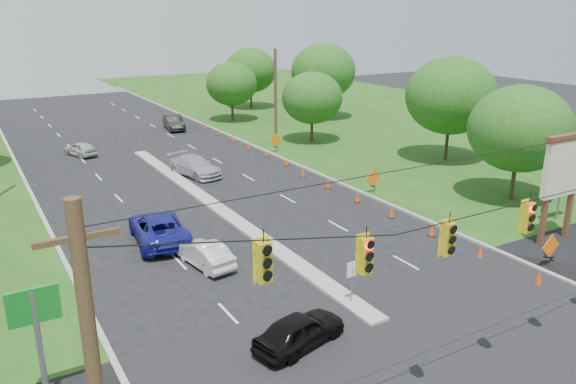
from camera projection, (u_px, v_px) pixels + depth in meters
ground at (453, 377)px, 19.78m from camera, size 160.00×160.00×0.00m
grass_right at (526, 154)px, 50.67m from camera, size 40.00×160.00×0.06m
cross_street at (453, 377)px, 19.78m from camera, size 160.00×14.00×0.02m
curb_left at (31, 194)px, 39.49m from camera, size 0.25×110.00×0.16m
curb_right at (280, 158)px, 49.25m from camera, size 0.25×110.00×0.16m
median at (215, 207)px, 36.99m from camera, size 1.00×34.00×0.18m
median_sign at (352, 274)px, 24.25m from camera, size 0.55×0.06×2.05m
signal_span at (490, 259)px, 17.41m from camera, size 25.60×0.32×9.00m
utility_pole_far_right at (275, 98)px, 53.13m from camera, size 0.28×0.28×9.00m
pylon_sign at (563, 171)px, 30.55m from camera, size 5.90×2.30×6.12m
cone_0 at (539, 278)px, 26.34m from camera, size 0.32×0.32×0.70m
cone_1 at (480, 252)px, 29.21m from camera, size 0.32×0.32×0.70m
cone_2 at (432, 230)px, 32.08m from camera, size 0.32×0.32×0.70m
cone_3 at (392, 212)px, 34.95m from camera, size 0.32×0.32×0.70m
cone_4 at (357, 197)px, 37.82m from camera, size 0.32×0.32×0.70m
cone_5 at (328, 184)px, 40.69m from camera, size 0.32×0.32×0.70m
cone_6 at (303, 173)px, 43.55m from camera, size 0.32×0.32×0.70m
cone_7 at (286, 162)px, 46.71m from camera, size 0.32×0.32×0.70m
cone_8 at (266, 153)px, 49.58m from camera, size 0.32×0.32×0.70m
cone_9 at (249, 145)px, 52.45m from camera, size 0.32×0.32×0.70m
cone_10 at (233, 138)px, 55.32m from camera, size 0.32×0.32×0.70m
cone_11 at (218, 132)px, 58.19m from camera, size 0.32×0.32×0.70m
cone_12 at (205, 126)px, 61.06m from camera, size 0.32×0.32×0.70m
work_sign_0 at (550, 247)px, 27.94m from camera, size 1.27×0.58×1.37m
work_sign_1 at (373, 179)px, 39.42m from camera, size 1.27×0.58×1.37m
work_sign_2 at (276, 141)px, 50.89m from camera, size 1.27×0.58×1.37m
tree_7 at (520, 129)px, 36.79m from camera, size 6.72×6.72×7.84m
tree_8 at (451, 96)px, 46.73m from camera, size 7.56×7.56×8.82m
tree_9 at (312, 98)px, 54.05m from camera, size 5.88×5.88×6.86m
tree_10 at (323, 71)px, 65.73m from camera, size 7.56×7.56×8.82m
tree_11 at (251, 70)px, 73.01m from camera, size 6.72×6.72×7.84m
tree_12 at (232, 84)px, 64.56m from camera, size 5.88×5.88×6.86m
black_sedan at (300, 330)px, 21.43m from camera, size 4.25×2.55×1.36m
white_sedan at (205, 254)px, 28.30m from camera, size 1.91×4.05×1.28m
blue_pickup at (158, 228)px, 31.21m from camera, size 3.35×6.07×1.61m
silver_car_far at (195, 166)px, 43.88m from camera, size 3.21×5.56×1.51m
silver_car_oncoming at (80, 149)px, 49.92m from camera, size 2.68×3.99×1.26m
dark_car_receding at (174, 122)px, 60.99m from camera, size 2.32×4.92×1.56m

